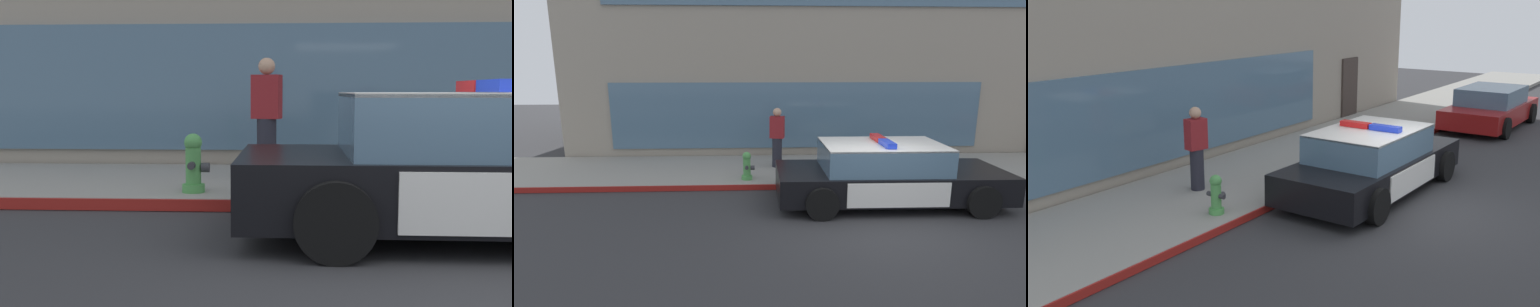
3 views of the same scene
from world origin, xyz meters
The scene contains 7 objects.
ground centered at (0.00, 0.00, 0.00)m, with size 48.00×48.00×0.00m, color #303033.
sidewalk centered at (0.00, 3.90, 0.07)m, with size 48.00×3.22×0.15m, color gray.
curb_red_paint centered at (0.00, 2.28, 0.08)m, with size 28.80×0.04×0.14m, color maroon.
storefront_building centered at (1.37, 10.42, 3.71)m, with size 19.77×9.80×7.42m.
police_cruiser centered at (0.53, 1.23, 0.68)m, with size 5.01×2.13×1.49m.
fire_hydrant centered at (-2.60, 2.75, 0.50)m, with size 0.34×0.39×0.73m.
pedestrian_on_sidewalk centered at (-1.75, 4.02, 1.01)m, with size 0.45×0.34×1.71m.
Camera 2 is at (-2.45, -7.21, 3.09)m, focal length 27.95 mm.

